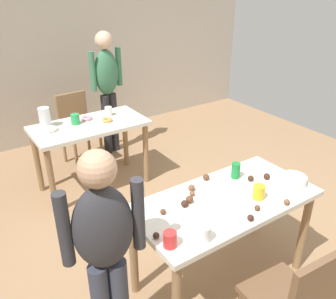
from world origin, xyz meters
The scene contains 32 objects.
ground_plane centered at (0.00, 0.00, 0.00)m, with size 6.40×6.40×0.00m, color #9E7A56.
wall_back centered at (0.00, 3.20, 1.30)m, with size 6.40×0.10×2.60m, color #BCB2A3.
dining_table_near centered at (0.05, -0.16, 0.64)m, with size 1.32×0.65×0.75m.
dining_table_far centered at (-0.20, 1.66, 0.63)m, with size 1.18×0.61×0.75m.
chair_near_table centered at (-0.04, -0.86, 0.50)m, with size 0.43×0.43×0.87m.
chair_far_table centered at (-0.11, 2.32, 0.50)m, with size 0.43×0.43×0.87m.
person_girl_near centered at (-0.90, -0.23, 0.84)m, with size 0.45×0.27×1.42m.
person_adult_far centered at (0.35, 2.36, 0.94)m, with size 0.46×0.25×1.56m.
mixing_bowl centered at (0.59, -0.29, 0.78)m, with size 0.19×0.19×0.06m, color white.
soda_can centered at (0.30, 0.01, 0.81)m, with size 0.07×0.07×0.12m, color #198438.
fork_near centered at (0.59, -0.04, 0.75)m, with size 0.17×0.02×0.01m, color silver.
cup_near_0 centered at (-0.54, -0.33, 0.80)m, with size 0.08×0.08×0.10m, color red.
cup_near_1 centered at (-0.35, -0.40, 0.80)m, with size 0.08×0.08×0.10m, color white.
cup_near_2 centered at (0.24, -0.28, 0.80)m, with size 0.08×0.08×0.10m, color yellow.
cake_ball_0 centered at (0.09, 0.11, 0.77)m, with size 0.05×0.05×0.05m, color brown.
cake_ball_1 centered at (-0.41, -0.06, 0.77)m, with size 0.04×0.04×0.04m, color brown.
cake_ball_2 centered at (0.36, -0.09, 0.77)m, with size 0.04×0.04×0.04m, color #3D2319.
cake_ball_3 centered at (0.01, -0.43, 0.77)m, with size 0.04×0.04×0.04m, color #3D2319.
cake_ball_4 centered at (0.48, -0.14, 0.77)m, with size 0.05×0.05×0.05m, color #3D2319.
cake_ball_5 centered at (-0.09, 0.06, 0.77)m, with size 0.05×0.05×0.05m, color brown.
cake_ball_6 centered at (-0.25, -0.07, 0.77)m, with size 0.05×0.05×0.05m, color #3D2319.
cake_ball_7 centered at (0.12, -0.38, 0.77)m, with size 0.04×0.04×0.04m, color brown.
cake_ball_8 centered at (-0.19, -0.05, 0.78)m, with size 0.05×0.05×0.05m, color brown.
cake_ball_9 centered at (-0.13, 0.00, 0.77)m, with size 0.04×0.04×0.04m, color brown.
cake_ball_10 centered at (-0.57, -0.23, 0.77)m, with size 0.04×0.04×0.04m, color #3D2319.
cake_ball_11 centered at (0.34, -0.44, 0.77)m, with size 0.04×0.04×0.04m, color brown.
pitcher_far centered at (-0.60, 1.82, 0.85)m, with size 0.11×0.11×0.21m, color white.
cup_far_0 centered at (0.08, 1.77, 0.80)m, with size 0.08×0.08×0.10m, color white.
cup_far_1 centered at (-0.32, 1.73, 0.80)m, with size 0.09×0.09×0.11m, color green.
donut_far_0 centered at (-0.59, 1.70, 0.77)m, with size 0.13×0.13×0.04m, color white.
donut_far_1 centered at (-0.17, 1.79, 0.77)m, with size 0.12×0.12×0.03m, color pink.
donut_far_2 centered at (-0.01, 1.62, 0.77)m, with size 0.11×0.11×0.03m, color gold.
Camera 1 is at (-1.43, -1.63, 2.15)m, focal length 37.81 mm.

